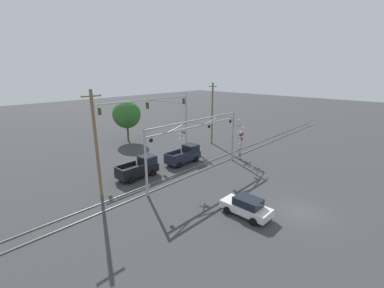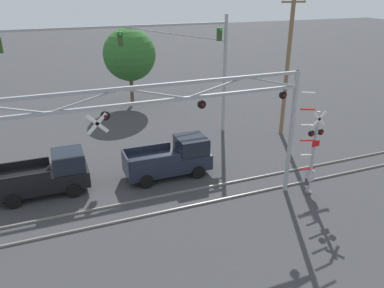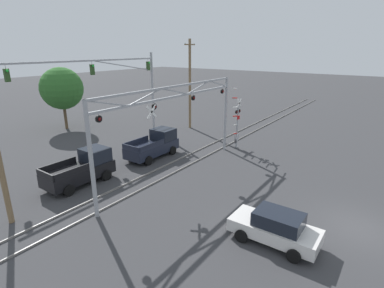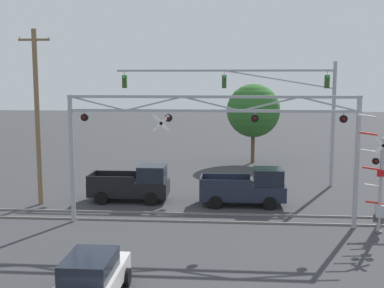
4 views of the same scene
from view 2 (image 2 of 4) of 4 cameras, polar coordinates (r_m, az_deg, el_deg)
name	(u,v)px [view 2 (image 2 of 4)]	position (r m, az deg, el deg)	size (l,w,h in m)	color
rail_track_near	(158,213)	(18.42, -5.18, -10.41)	(80.00, 0.08, 0.10)	gray
rail_track_far	(150,198)	(19.59, -6.39, -8.23)	(80.00, 0.08, 0.10)	gray
crossing_gantry	(156,126)	(16.09, -5.52, 2.79)	(14.29, 0.27, 6.45)	#9EA0A5
crossing_signal_mast	(312,155)	(19.94, 17.77, -1.61)	(1.64, 0.35, 5.65)	#9EA0A5
traffic_signal_span	(175,54)	(25.61, -2.65, 13.56)	(14.75, 0.39, 8.42)	#9EA0A5
pickup_truck_lead	(173,159)	(21.49, -2.98, -2.23)	(4.87, 2.18, 2.17)	#1E2333
pickup_truck_following	(48,175)	(21.03, -21.11, -4.47)	(4.69, 2.18, 2.17)	black
utility_pole_right	(287,66)	(27.21, 14.34, 11.48)	(1.80, 0.28, 9.78)	brown
background_tree_beyond_span	(129,55)	(34.16, -9.51, 13.30)	(4.62, 4.62, 6.88)	brown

